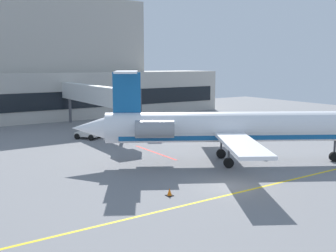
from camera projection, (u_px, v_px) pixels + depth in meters
ground at (231, 187)px, 29.62m from camera, size 120.00×120.00×0.11m
terminal_building at (46, 74)px, 66.37m from camera, size 66.14×11.26×20.40m
jet_bridge_west at (96, 95)px, 52.77m from camera, size 2.40×22.15×6.35m
regional_jet at (233, 127)px, 36.27m from camera, size 27.00×19.70×8.48m
baggage_tug at (154, 130)px, 49.13m from camera, size 3.22×3.48×2.32m
pushback_tractor at (90, 132)px, 48.46m from camera, size 3.27×3.42×1.76m
safety_cone_alpha at (265, 158)px, 37.63m from camera, size 0.47×0.47×0.55m
safety_cone_bravo at (170, 192)px, 27.53m from camera, size 0.47×0.47×0.55m
safety_cone_charlie at (260, 146)px, 43.07m from camera, size 0.47×0.47×0.55m
safety_cone_delta at (247, 137)px, 48.48m from camera, size 0.47×0.47×0.55m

